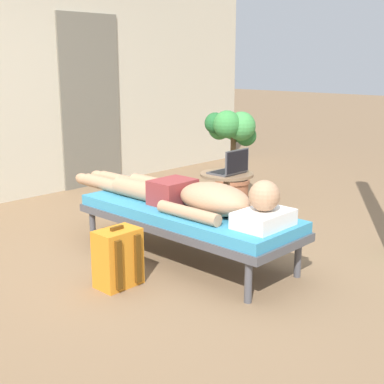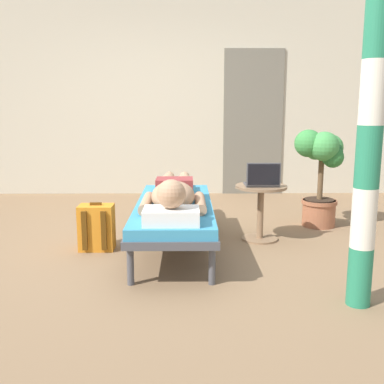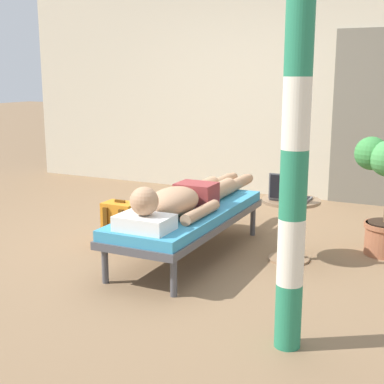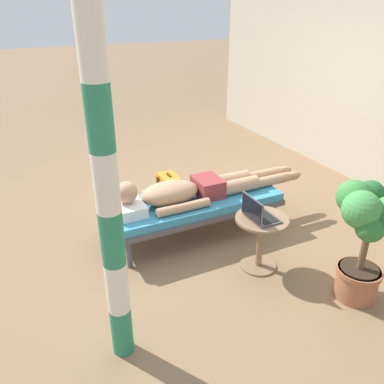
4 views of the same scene
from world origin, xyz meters
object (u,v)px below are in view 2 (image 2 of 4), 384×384
laptop (262,180)px  backpack (97,228)px  potted_plant (321,164)px  porch_post (373,93)px  side_table (261,203)px  lounge_chair (174,211)px  person_reclining (174,193)px

laptop → backpack: (-1.49, -0.22, -0.39)m
potted_plant → porch_post: size_ratio=0.38×
backpack → porch_post: porch_post is taller
side_table → backpack: side_table is taller
potted_plant → porch_post: porch_post is taller
lounge_chair → laptop: bearing=15.6°
side_table → porch_post: porch_post is taller
side_table → porch_post: 1.78m
lounge_chair → laptop: 0.87m
lounge_chair → backpack: (-0.68, -0.00, -0.15)m
backpack → potted_plant: bearing=19.6°
person_reclining → potted_plant: 1.71m
person_reclining → potted_plant: size_ratio=2.13×
laptop → backpack: 1.55m
side_table → backpack: (-1.49, -0.28, -0.16)m
backpack → side_table: bearing=10.5°
person_reclining → potted_plant: (1.50, 0.82, 0.15)m
lounge_chair → backpack: 0.70m
side_table → potted_plant: (0.70, 0.50, 0.31)m
person_reclining → laptop: 0.85m
laptop → porch_post: porch_post is taller
person_reclining → porch_post: porch_post is taller
porch_post → lounge_chair: bearing=136.0°
side_table → backpack: 1.52m
lounge_chair → backpack: size_ratio=4.34×
side_table → laptop: (0.00, -0.05, 0.23)m
potted_plant → lounge_chair: bearing=-152.6°
potted_plant → porch_post: (-0.30, -1.94, 0.66)m
lounge_chair → porch_post: bearing=-44.0°
backpack → potted_plant: potted_plant is taller
backpack → potted_plant: size_ratio=0.42×
backpack → potted_plant: 2.36m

